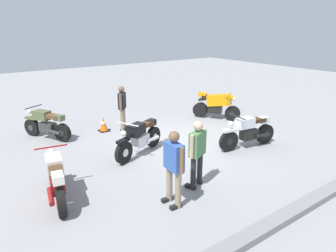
# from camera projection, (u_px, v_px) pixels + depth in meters

# --- Properties ---
(ground_plane) EXTENTS (40.00, 40.00, 0.00)m
(ground_plane) POSITION_uv_depth(u_px,v_px,m) (179.00, 141.00, 9.90)
(ground_plane) COLOR gray
(curb_edge) EXTENTS (14.00, 0.30, 0.15)m
(curb_edge) POSITION_uv_depth(u_px,v_px,m) (309.00, 203.00, 6.30)
(curb_edge) COLOR gray
(curb_edge) RESTS_ON ground
(motorcycle_cream_vintage) EXTENTS (0.77, 1.95, 1.07)m
(motorcycle_cream_vintage) POSITION_uv_depth(u_px,v_px,m) (56.00, 179.00, 6.42)
(motorcycle_cream_vintage) COLOR black
(motorcycle_cream_vintage) RESTS_ON ground
(motorcycle_olive_vintage) EXTENTS (1.13, 1.76, 1.07)m
(motorcycle_olive_vintage) POSITION_uv_depth(u_px,v_px,m) (47.00, 125.00, 9.98)
(motorcycle_olive_vintage) COLOR black
(motorcycle_olive_vintage) RESTS_ON ground
(motorcycle_black_cruiser) EXTENTS (1.96, 1.00, 1.09)m
(motorcycle_black_cruiser) POSITION_uv_depth(u_px,v_px,m) (140.00, 138.00, 8.72)
(motorcycle_black_cruiser) COLOR black
(motorcycle_black_cruiser) RESTS_ON ground
(motorcycle_orange_sportbike) EXTENTS (1.18, 1.77, 1.14)m
(motorcycle_orange_sportbike) POSITION_uv_depth(u_px,v_px,m) (217.00, 105.00, 12.10)
(motorcycle_orange_sportbike) COLOR black
(motorcycle_orange_sportbike) RESTS_ON ground
(motorcycle_silver_cruiser) EXTENTS (2.09, 0.74, 1.09)m
(motorcycle_silver_cruiser) POSITION_uv_depth(u_px,v_px,m) (248.00, 131.00, 9.24)
(motorcycle_silver_cruiser) COLOR black
(motorcycle_silver_cruiser) RESTS_ON ground
(person_in_green_shirt) EXTENTS (0.62, 0.44, 1.62)m
(person_in_green_shirt) POSITION_uv_depth(u_px,v_px,m) (197.00, 151.00, 6.81)
(person_in_green_shirt) COLOR #262628
(person_in_green_shirt) RESTS_ON ground
(person_in_blue_shirt) EXTENTS (0.31, 0.64, 1.65)m
(person_in_blue_shirt) POSITION_uv_depth(u_px,v_px,m) (174.00, 164.00, 6.09)
(person_in_blue_shirt) COLOR gray
(person_in_blue_shirt) RESTS_ON ground
(person_in_black_shirt) EXTENTS (0.50, 0.56, 1.61)m
(person_in_black_shirt) POSITION_uv_depth(u_px,v_px,m) (122.00, 105.00, 10.74)
(person_in_black_shirt) COLOR gray
(person_in_black_shirt) RESTS_ON ground
(traffic_cone) EXTENTS (0.36, 0.36, 0.53)m
(traffic_cone) POSITION_uv_depth(u_px,v_px,m) (104.00, 124.00, 10.75)
(traffic_cone) COLOR black
(traffic_cone) RESTS_ON ground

